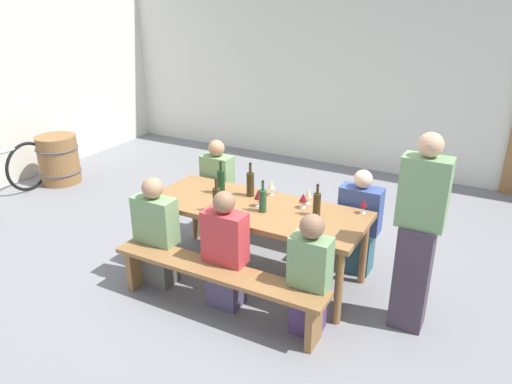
{
  "coord_description": "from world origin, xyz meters",
  "views": [
    {
      "loc": [
        2.01,
        -3.74,
        2.67
      ],
      "look_at": [
        0.0,
        0.0,
        0.9
      ],
      "focal_mm": 34.25,
      "sensor_mm": 36.0,
      "label": 1
    }
  ],
  "objects_px": {
    "bench_near": "(217,278)",
    "seated_guest_near_1": "(225,253)",
    "wine_bottle_3": "(317,204)",
    "wine_bottle_0": "(263,200)",
    "wine_glass_0": "(303,198)",
    "seated_guest_far_1": "(359,225)",
    "wine_bottle_4": "(217,199)",
    "wine_bottle_2": "(221,181)",
    "wine_barrel": "(59,159)",
    "seated_guest_near_2": "(310,277)",
    "bench_far": "(287,215)",
    "wine_glass_1": "(258,195)",
    "wine_glass_4": "(272,185)",
    "standing_host": "(417,238)",
    "wine_glass_2": "(364,203)",
    "tasting_table": "(256,214)",
    "wine_glass_3": "(308,193)",
    "seated_guest_far_0": "(218,191)",
    "wine_bottle_1": "(250,184)"
  },
  "relations": [
    {
      "from": "wine_glass_3",
      "to": "seated_guest_near_1",
      "type": "bearing_deg",
      "value": -115.88
    },
    {
      "from": "wine_glass_2",
      "to": "seated_guest_far_1",
      "type": "distance_m",
      "value": 0.43
    },
    {
      "from": "wine_glass_3",
      "to": "wine_bottle_0",
      "type": "bearing_deg",
      "value": -130.04
    },
    {
      "from": "seated_guest_near_1",
      "to": "wine_barrel",
      "type": "xyz_separation_m",
      "value": [
        -3.77,
        1.45,
        -0.17
      ]
    },
    {
      "from": "seated_guest_far_0",
      "to": "standing_host",
      "type": "relative_size",
      "value": 0.67
    },
    {
      "from": "wine_glass_1",
      "to": "wine_glass_4",
      "type": "bearing_deg",
      "value": 92.32
    },
    {
      "from": "wine_bottle_4",
      "to": "wine_barrel",
      "type": "relative_size",
      "value": 0.46
    },
    {
      "from": "wine_bottle_2",
      "to": "seated_guest_far_0",
      "type": "xyz_separation_m",
      "value": [
        -0.34,
        0.45,
        -0.34
      ]
    },
    {
      "from": "bench_far",
      "to": "wine_bottle_1",
      "type": "bearing_deg",
      "value": -108.46
    },
    {
      "from": "wine_bottle_0",
      "to": "wine_bottle_4",
      "type": "xyz_separation_m",
      "value": [
        -0.37,
        -0.21,
        0.01
      ]
    },
    {
      "from": "bench_near",
      "to": "seated_guest_near_1",
      "type": "distance_m",
      "value": 0.23
    },
    {
      "from": "seated_guest_far_1",
      "to": "wine_barrel",
      "type": "height_order",
      "value": "seated_guest_far_1"
    },
    {
      "from": "seated_guest_near_2",
      "to": "standing_host",
      "type": "relative_size",
      "value": 0.63
    },
    {
      "from": "seated_guest_near_2",
      "to": "wine_glass_0",
      "type": "bearing_deg",
      "value": 27.46
    },
    {
      "from": "bench_near",
      "to": "seated_guest_far_1",
      "type": "height_order",
      "value": "seated_guest_far_1"
    },
    {
      "from": "wine_glass_3",
      "to": "seated_guest_near_2",
      "type": "bearing_deg",
      "value": -66.0
    },
    {
      "from": "wine_bottle_3",
      "to": "wine_bottle_0",
      "type": "bearing_deg",
      "value": -161.91
    },
    {
      "from": "wine_bottle_4",
      "to": "wine_bottle_1",
      "type": "bearing_deg",
      "value": 79.06
    },
    {
      "from": "wine_glass_1",
      "to": "wine_glass_2",
      "type": "bearing_deg",
      "value": 18.95
    },
    {
      "from": "wine_glass_4",
      "to": "wine_bottle_2",
      "type": "bearing_deg",
      "value": -156.11
    },
    {
      "from": "wine_bottle_0",
      "to": "wine_glass_0",
      "type": "height_order",
      "value": "wine_bottle_0"
    },
    {
      "from": "wine_glass_1",
      "to": "wine_bottle_1",
      "type": "bearing_deg",
      "value": 135.23
    },
    {
      "from": "standing_host",
      "to": "bench_near",
      "type": "bearing_deg",
      "value": 22.73
    },
    {
      "from": "bench_near",
      "to": "wine_barrel",
      "type": "bearing_deg",
      "value": 157.04
    },
    {
      "from": "bench_near",
      "to": "wine_glass_3",
      "type": "relative_size",
      "value": 12.26
    },
    {
      "from": "seated_guest_near_2",
      "to": "wine_bottle_4",
      "type": "bearing_deg",
      "value": 74.65
    },
    {
      "from": "bench_far",
      "to": "wine_bottle_4",
      "type": "xyz_separation_m",
      "value": [
        -0.27,
        -1.0,
        0.52
      ]
    },
    {
      "from": "seated_guest_far_0",
      "to": "wine_glass_1",
      "type": "bearing_deg",
      "value": 55.81
    },
    {
      "from": "bench_near",
      "to": "wine_bottle_0",
      "type": "distance_m",
      "value": 0.83
    },
    {
      "from": "wine_glass_3",
      "to": "seated_guest_far_1",
      "type": "height_order",
      "value": "seated_guest_far_1"
    },
    {
      "from": "wine_bottle_0",
      "to": "wine_glass_2",
      "type": "height_order",
      "value": "wine_bottle_0"
    },
    {
      "from": "wine_bottle_0",
      "to": "wine_glass_3",
      "type": "relative_size",
      "value": 1.88
    },
    {
      "from": "wine_bottle_2",
      "to": "seated_guest_far_0",
      "type": "relative_size",
      "value": 0.3
    },
    {
      "from": "wine_glass_3",
      "to": "bench_near",
      "type": "bearing_deg",
      "value": -112.28
    },
    {
      "from": "tasting_table",
      "to": "standing_host",
      "type": "bearing_deg",
      "value": -3.22
    },
    {
      "from": "wine_barrel",
      "to": "seated_guest_near_2",
      "type": "bearing_deg",
      "value": -17.58
    },
    {
      "from": "wine_glass_0",
      "to": "seated_guest_far_1",
      "type": "distance_m",
      "value": 0.69
    },
    {
      "from": "tasting_table",
      "to": "wine_bottle_3",
      "type": "height_order",
      "value": "wine_bottle_3"
    },
    {
      "from": "wine_bottle_2",
      "to": "wine_glass_3",
      "type": "height_order",
      "value": "wine_bottle_2"
    },
    {
      "from": "wine_bottle_4",
      "to": "seated_guest_far_0",
      "type": "distance_m",
      "value": 1.05
    },
    {
      "from": "wine_bottle_2",
      "to": "wine_barrel",
      "type": "bearing_deg",
      "value": 167.03
    },
    {
      "from": "wine_bottle_3",
      "to": "seated_guest_far_1",
      "type": "relative_size",
      "value": 0.28
    },
    {
      "from": "bench_far",
      "to": "wine_glass_1",
      "type": "xyz_separation_m",
      "value": [
        0.02,
        -0.7,
        0.51
      ]
    },
    {
      "from": "wine_bottle_4",
      "to": "seated_guest_far_1",
      "type": "bearing_deg",
      "value": 37.02
    },
    {
      "from": "seated_guest_far_1",
      "to": "wine_bottle_0",
      "type": "bearing_deg",
      "value": -49.46
    },
    {
      "from": "wine_bottle_0",
      "to": "seated_guest_near_1",
      "type": "bearing_deg",
      "value": -102.75
    },
    {
      "from": "seated_guest_far_1",
      "to": "standing_host",
      "type": "bearing_deg",
      "value": 45.09
    },
    {
      "from": "wine_bottle_1",
      "to": "wine_barrel",
      "type": "bearing_deg",
      "value": 169.35
    },
    {
      "from": "seated_guest_near_1",
      "to": "seated_guest_near_2",
      "type": "xyz_separation_m",
      "value": [
        0.8,
        -0.0,
        -0.01
      ]
    },
    {
      "from": "wine_bottle_3",
      "to": "seated_guest_near_1",
      "type": "distance_m",
      "value": 0.94
    }
  ]
}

